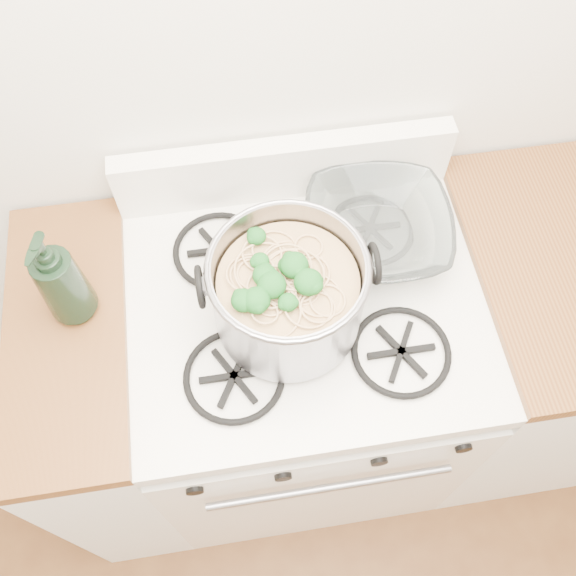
# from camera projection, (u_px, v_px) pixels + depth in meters

# --- Properties ---
(gas_range) EXTENTS (0.76, 0.66, 0.92)m
(gas_range) POSITION_uv_depth(u_px,v_px,m) (302.00, 382.00, 1.77)
(gas_range) COLOR white
(gas_range) RESTS_ON ground
(counter_left) EXTENTS (0.25, 0.65, 0.92)m
(counter_left) POSITION_uv_depth(u_px,v_px,m) (116.00, 405.00, 1.71)
(counter_left) COLOR silver
(counter_left) RESTS_ON ground
(stock_pot) EXTENTS (0.34, 0.31, 0.21)m
(stock_pot) POSITION_uv_depth(u_px,v_px,m) (288.00, 294.00, 1.24)
(stock_pot) COLOR gray
(stock_pot) RESTS_ON gas_range
(spatula) EXTENTS (0.34, 0.36, 0.02)m
(spatula) POSITION_uv_depth(u_px,v_px,m) (287.00, 266.00, 1.37)
(spatula) COLOR black
(spatula) RESTS_ON gas_range
(glass_bowl) EXTENTS (0.14, 0.14, 0.03)m
(glass_bowl) POSITION_uv_depth(u_px,v_px,m) (376.00, 234.00, 1.40)
(glass_bowl) COLOR white
(glass_bowl) RESTS_ON gas_range
(bottle) EXTENTS (0.12, 0.12, 0.25)m
(bottle) POSITION_uv_depth(u_px,v_px,m) (58.00, 278.00, 1.22)
(bottle) COLOR black
(bottle) RESTS_ON counter_left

